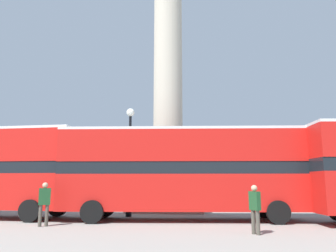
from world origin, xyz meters
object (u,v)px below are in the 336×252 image
object	(u,v)px
equestrian_statue	(28,183)
street_lamp	(130,154)
pedestrian_by_plinth	(255,207)
monument_column	(168,85)
pedestrian_near_lamp	(44,201)
bus_a	(184,170)

from	to	relation	value
equestrian_statue	street_lamp	size ratio (longest dim) A/B	0.99
equestrian_statue	pedestrian_by_plinth	world-z (taller)	equestrian_statue
equestrian_statue	street_lamp	xyz separation A→B (m)	(9.93, -7.69, 1.62)
monument_column	equestrian_statue	xyz separation A→B (m)	(-11.53, 3.65, -6.58)
equestrian_statue	pedestrian_near_lamp	xyz separation A→B (m)	(7.35, -11.73, -0.64)
street_lamp	pedestrian_near_lamp	world-z (taller)	street_lamp
equestrian_statue	pedestrian_by_plinth	bearing A→B (deg)	-46.75
pedestrian_near_lamp	pedestrian_by_plinth	distance (m)	8.34
equestrian_statue	pedestrian_near_lamp	distance (m)	13.86
bus_a	pedestrian_near_lamp	xyz separation A→B (m)	(-5.54, -2.64, -1.36)
monument_column	pedestrian_by_plinth	distance (m)	12.41
bus_a	pedestrian_near_lamp	bearing A→B (deg)	-159.18
pedestrian_near_lamp	street_lamp	bearing A→B (deg)	-149.91
monument_column	equestrian_statue	bearing A→B (deg)	162.43
bus_a	street_lamp	xyz separation A→B (m)	(-2.96, 1.40, 0.91)
pedestrian_by_plinth	monument_column	bearing A→B (deg)	172.59
equestrian_statue	pedestrian_near_lamp	world-z (taller)	equestrian_statue
pedestrian_by_plinth	bus_a	bearing A→B (deg)	-175.33
street_lamp	pedestrian_by_plinth	size ratio (longest dim) A/B	3.41
bus_a	pedestrian_by_plinth	distance (m)	4.84
equestrian_statue	monument_column	bearing A→B (deg)	-24.92
monument_column	bus_a	distance (m)	8.11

